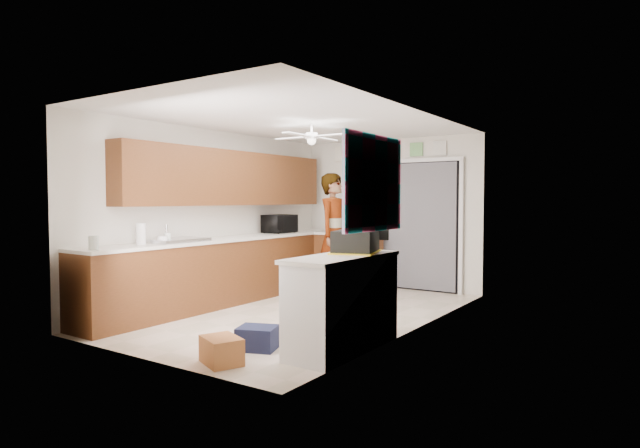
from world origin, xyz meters
The scene contains 41 objects.
floor centered at (0.00, 0.00, 0.00)m, with size 5.00×5.00×0.00m, color beige.
ceiling centered at (0.00, 0.00, 2.50)m, with size 5.00×5.00×0.00m, color white.
wall_back centered at (0.00, 2.50, 1.25)m, with size 3.20×3.20×0.00m, color silver.
wall_front centered at (0.00, -2.50, 1.25)m, with size 3.20×3.20×0.00m, color silver.
wall_left centered at (-1.60, 0.00, 1.25)m, with size 5.00×5.00×0.00m, color silver.
wall_right centered at (1.60, 0.00, 1.25)m, with size 5.00×5.00×0.00m, color silver.
left_base_cabinets centered at (-1.30, 0.00, 0.45)m, with size 0.60×4.80×0.90m, color brown.
left_countertop centered at (-1.29, 0.00, 0.92)m, with size 0.62×4.80×0.04m, color white.
upper_cabinets centered at (-1.44, 0.20, 1.80)m, with size 0.32×4.00×0.80m, color brown.
sink_basin centered at (-1.29, -1.00, 0.95)m, with size 0.50×0.76×0.06m, color silver.
faucet centered at (-1.48, -1.00, 1.05)m, with size 0.03×0.03×0.22m, color silver.
peninsula_base centered at (-0.50, 2.00, 0.45)m, with size 1.00×0.60×0.90m, color brown.
peninsula_top centered at (-0.50, 2.00, 0.92)m, with size 1.04×0.64×0.04m, color white.
back_opening_recess centered at (0.25, 2.47, 1.05)m, with size 2.00×0.06×2.10m, color black.
curtain_panel centered at (0.25, 2.43, 1.05)m, with size 1.90×0.03×2.05m, color slate.
door_trim_left centered at (-0.77, 2.44, 1.05)m, with size 0.06×0.04×2.10m, color white.
door_trim_right centered at (1.27, 2.44, 1.05)m, with size 0.06×0.04×2.10m, color white.
door_trim_head centered at (0.25, 2.44, 2.12)m, with size 2.10×0.04×0.06m, color white.
header_frame_0 centered at (-0.60, 2.47, 2.30)m, with size 0.22×0.02×0.22m, color #CEDA48.
header_frame_1 centered at (-0.25, 2.47, 2.30)m, with size 0.22×0.02×0.22m, color #528EDA.
header_frame_2 centered at (0.10, 2.47, 2.30)m, with size 0.22×0.02×0.22m, color #C8604B.
header_frame_3 centered at (0.50, 2.47, 2.30)m, with size 0.22×0.02×0.22m, color #6BAE63.
header_frame_4 centered at (0.90, 2.47, 2.30)m, with size 0.22×0.02×0.22m, color silver.
route66_sign centered at (-0.95, 2.47, 2.30)m, with size 0.22×0.02×0.26m, color silver.
right_counter_base centered at (1.35, -1.20, 0.45)m, with size 0.50×1.40×0.90m, color white.
right_counter_top centered at (1.34, -1.20, 0.92)m, with size 0.54×1.44×0.04m, color white.
abstract_painting centered at (1.58, -1.00, 1.65)m, with size 0.03×1.15×0.95m, color #F4599A.
ceiling_fan centered at (0.00, 0.20, 2.32)m, with size 1.14×1.14×0.24m, color white.
microwave centered at (-1.32, 1.18, 1.09)m, with size 0.54×0.36×0.30m, color black.
cup centered at (-1.20, -1.30, 0.99)m, with size 0.12×0.12×0.09m, color white.
jar_a centered at (-1.17, -2.25, 1.02)m, with size 0.11×0.11×0.15m, color silver.
jar_b centered at (-1.25, -1.18, 1.00)m, with size 0.08×0.08×0.13m, color silver.
paper_towel_roll centered at (-1.37, -1.49, 1.07)m, with size 0.12×0.12×0.26m, color white.
suitcase centered at (1.32, -0.90, 1.05)m, with size 0.40×0.53×0.23m, color black.
suitcase_rim centered at (1.32, -0.90, 0.94)m, with size 0.44×0.58×0.02m, color yellow.
suitcase_lid centered at (1.32, -0.61, 1.30)m, with size 0.42×0.03×0.50m, color black.
cardboard_box centered at (0.67, -2.20, 0.12)m, with size 0.39×0.29×0.24m, color #C36C3D.
navy_crate centered at (0.64, -1.66, 0.11)m, with size 0.37×0.31×0.23m, color black.
cabinet_door_panel centered at (0.31, 0.64, 0.28)m, with size 0.37×0.03×0.55m, color brown.
man centered at (-0.36, 1.35, 0.95)m, with size 0.69×0.45×1.89m, color white.
dog centered at (-0.22, 0.72, 0.23)m, with size 0.25×0.59×0.46m, color black.
Camera 1 is at (4.07, -5.66, 1.49)m, focal length 30.00 mm.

